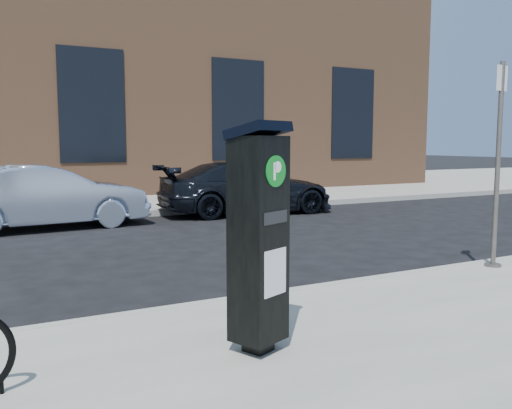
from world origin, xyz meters
TOP-DOWN VIEW (x-y plane):
  - ground at (0.00, 0.00)m, footprint 120.00×120.00m
  - sidewalk_far at (0.00, 14.00)m, footprint 60.00×12.00m
  - curb_near at (0.00, -0.02)m, footprint 60.00×0.12m
  - curb_far at (0.00, 8.02)m, footprint 60.00×0.12m
  - building at (-0.00, 17.00)m, footprint 28.00×10.05m
  - parking_kiosk at (-1.38, -1.50)m, footprint 0.54×0.52m
  - sign_pole at (2.94, -0.30)m, footprint 0.24×0.22m
  - car_silver at (-1.99, 7.14)m, footprint 4.31×1.76m
  - car_dark at (3.01, 7.40)m, footprint 4.76×2.17m

SIDE VIEW (x-z plane):
  - ground at x=0.00m, z-range 0.00..0.00m
  - sidewalk_far at x=0.00m, z-range 0.00..0.15m
  - curb_near at x=0.00m, z-range -0.01..0.15m
  - curb_far at x=0.00m, z-range -0.01..0.15m
  - car_dark at x=3.01m, z-range 0.00..1.35m
  - car_silver at x=-1.99m, z-range 0.00..1.39m
  - parking_kiosk at x=-1.38m, z-range 0.17..2.04m
  - sign_pole at x=2.94m, z-range 0.14..2.92m
  - building at x=0.00m, z-range 0.02..8.27m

